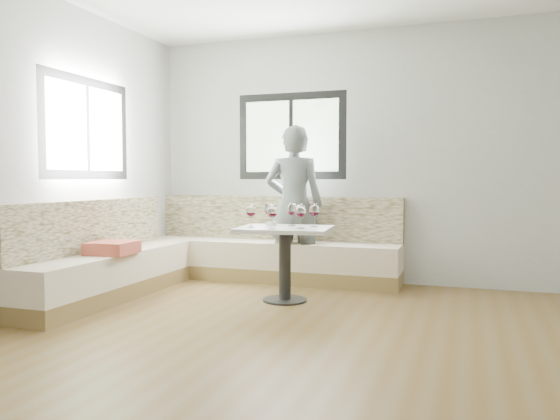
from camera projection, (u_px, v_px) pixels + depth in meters
The scene contains 11 objects.
room at pixel (297, 142), 3.79m from camera, with size 5.01×5.01×2.81m.
banquette at pixel (205, 256), 5.81m from camera, with size 2.90×2.80×0.95m.
table at pixel (285, 246), 5.13m from camera, with size 0.91×0.74×0.70m.
person at pixel (294, 205), 5.95m from camera, with size 0.63×0.41×1.73m, color #575F5E.
olive_ramekin at pixel (272, 224), 5.28m from camera, with size 0.10×0.10×0.04m.
wine_glass_a at pixel (251, 211), 5.05m from camera, with size 0.10×0.10×0.22m.
wine_glass_b at pixel (272, 212), 4.91m from camera, with size 0.10×0.10×0.22m.
wine_glass_c at pixel (300, 212), 4.95m from camera, with size 0.10×0.10×0.22m.
wine_glass_d at pixel (292, 210), 5.24m from camera, with size 0.10×0.10×0.22m.
wine_glass_e at pixel (314, 211), 5.12m from camera, with size 0.10×0.10×0.22m.
wine_glass_f at pixel (269, 209), 5.33m from camera, with size 0.10×0.10×0.22m.
Camera 1 is at (1.06, -3.56, 1.16)m, focal length 35.00 mm.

